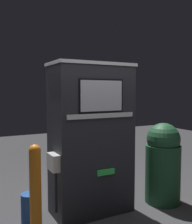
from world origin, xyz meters
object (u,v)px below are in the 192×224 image
gas_pump (91,139)px  squeegee_bucket (30,208)px  safety_bollard (35,192)px  trash_bin (163,162)px

gas_pump → squeegee_bucket: 1.14m
safety_bollard → trash_bin: size_ratio=0.92×
gas_pump → safety_bollard: gas_pump is taller
trash_bin → safety_bollard: bearing=-174.9°
gas_pump → safety_bollard: 1.03m
safety_bollard → trash_bin: trash_bin is taller
safety_bollard → squeegee_bucket: (0.05, 0.46, -0.37)m
gas_pump → trash_bin: bearing=-11.6°
trash_bin → squeegee_bucket: (-1.86, 0.29, -0.40)m
safety_bollard → gas_pump: bearing=24.5°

